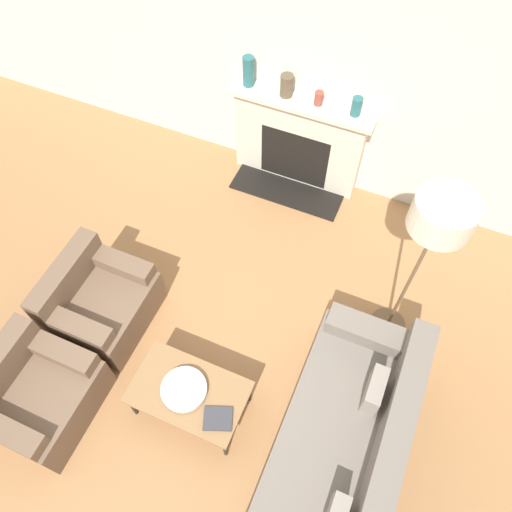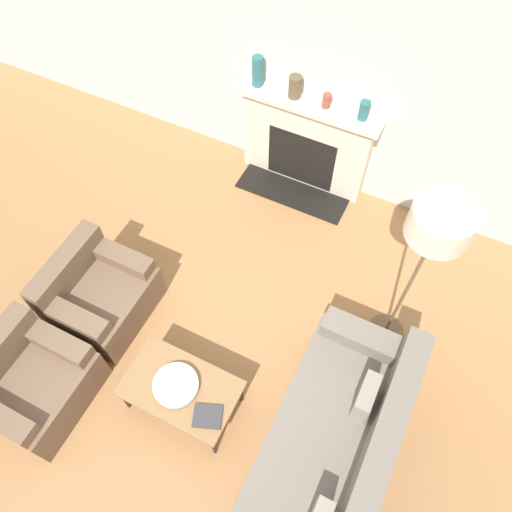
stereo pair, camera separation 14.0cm
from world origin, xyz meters
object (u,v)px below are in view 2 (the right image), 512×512
at_px(couch, 329,459).
at_px(coffee_table, 181,389).
at_px(mantel_vase_center_left, 295,87).
at_px(armchair_far, 99,295).
at_px(mantel_vase_center_right, 327,101).
at_px(bowl, 176,385).
at_px(fireplace, 305,144).
at_px(floor_lamp, 436,233).
at_px(mantel_vase_left, 258,71).
at_px(armchair_near, 32,383).
at_px(book, 208,416).
at_px(mantel_vase_right, 364,110).

xyz_separation_m(couch, coffee_table, (-1.30, -0.05, 0.07)).
bearing_deg(mantel_vase_center_left, couch, -60.38).
relative_size(couch, armchair_far, 2.49).
bearing_deg(mantel_vase_center_right, couch, -65.81).
relative_size(bowl, mantel_vase_center_right, 2.66).
relative_size(fireplace, mantel_vase_center_left, 6.63).
bearing_deg(floor_lamp, mantel_vase_center_right, 132.66).
bearing_deg(armchair_far, bowl, -111.79).
distance_m(bowl, mantel_vase_left, 3.08).
bearing_deg(mantel_vase_left, armchair_far, -100.38).
bearing_deg(armchair_near, couch, -77.50).
distance_m(bowl, book, 0.36).
height_order(couch, mantel_vase_left, mantel_vase_left).
distance_m(floor_lamp, mantel_vase_center_left, 2.25).
distance_m(fireplace, book, 3.01).
distance_m(fireplace, floor_lamp, 2.33).
height_order(armchair_far, mantel_vase_left, mantel_vase_left).
xyz_separation_m(couch, book, (-0.98, -0.16, 0.12)).
height_order(couch, armchair_far, couch).
bearing_deg(coffee_table, mantel_vase_left, 104.05).
relative_size(mantel_vase_left, mantel_vase_center_right, 2.24).
bearing_deg(fireplace, armchair_near, -106.98).
height_order(armchair_near, mantel_vase_center_right, mantel_vase_center_right).
height_order(couch, armchair_near, couch).
xyz_separation_m(fireplace, armchair_near, (-1.03, -3.36, -0.25)).
bearing_deg(mantel_vase_center_left, fireplace, -4.88).
distance_m(armchair_near, floor_lamp, 3.44).
height_order(armchair_far, mantel_vase_right, mantel_vase_right).
distance_m(floor_lamp, mantel_vase_center_right, 2.02).
xyz_separation_m(coffee_table, bowl, (-0.03, -0.01, 0.07)).
bearing_deg(book, mantel_vase_center_right, 74.11).
bearing_deg(mantel_vase_center_left, mantel_vase_right, 0.00).
relative_size(coffee_table, floor_lamp, 0.51).
height_order(book, mantel_vase_center_left, mantel_vase_center_left).
bearing_deg(armchair_far, fireplace, -22.97).
distance_m(mantel_vase_left, mantel_vase_center_left, 0.41).
distance_m(book, mantel_vase_center_left, 3.16).
relative_size(fireplace, book, 5.48).
xyz_separation_m(armchair_near, mantel_vase_right, (1.57, 3.38, 0.90)).
relative_size(coffee_table, bowl, 2.51).
bearing_deg(bowl, fireplace, 92.19).
bearing_deg(mantel_vase_left, mantel_vase_center_right, 0.00).
bearing_deg(mantel_vase_left, mantel_vase_right, 0.00).
distance_m(couch, floor_lamp, 1.90).
relative_size(book, mantel_vase_center_right, 1.97).
height_order(mantel_vase_left, mantel_vase_right, mantel_vase_left).
bearing_deg(couch, book, -80.83).
xyz_separation_m(floor_lamp, mantel_vase_right, (-0.96, 1.45, -0.41)).
distance_m(fireplace, coffee_table, 2.88).
relative_size(armchair_near, bowl, 2.34).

